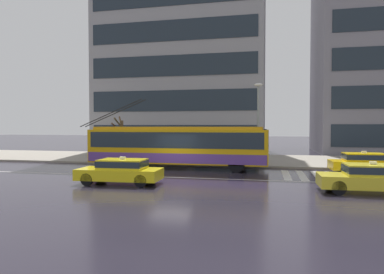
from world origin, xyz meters
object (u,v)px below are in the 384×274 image
object	(u,v)px
taxi_oncoming_far	(370,177)
street_lamp	(258,116)
pedestrian_at_shelter	(243,141)
pedestrian_approaching_curb	(177,141)
taxi_oncoming_near	(121,170)
taxi_ahead_of_bus	(366,162)
street_tree_bare	(121,137)
bus_shelter	(172,138)
trolleybus	(178,146)
pedestrian_walking_past	(134,140)

from	to	relation	value
taxi_oncoming_far	street_lamp	world-z (taller)	street_lamp
taxi_oncoming_far	street_lamp	distance (m)	10.67
pedestrian_at_shelter	pedestrian_approaching_curb	size ratio (longest dim) A/B	1.02
taxi_oncoming_near	street_lamp	xyz separation A→B (m)	(6.58, 9.04, 2.96)
taxi_ahead_of_bus	street_lamp	size ratio (longest dim) A/B	0.75
pedestrian_at_shelter	pedestrian_approaching_curb	xyz separation A→B (m)	(-5.43, 0.91, -0.07)
taxi_ahead_of_bus	pedestrian_approaching_curb	size ratio (longest dim) A/B	2.16
street_lamp	street_tree_bare	xyz separation A→B (m)	(-11.09, 1.12, -1.63)
taxi_oncoming_near	pedestrian_at_shelter	world-z (taller)	pedestrian_at_shelter
bus_shelter	pedestrian_at_shelter	world-z (taller)	bus_shelter
trolleybus	taxi_oncoming_near	bearing A→B (deg)	-100.01
taxi_oncoming_near	pedestrian_approaching_curb	distance (m)	10.96
street_tree_bare	pedestrian_approaching_curb	bearing A→B (deg)	9.25
pedestrian_approaching_curb	bus_shelter	bearing A→B (deg)	-104.99
pedestrian_walking_past	bus_shelter	bearing A→B (deg)	3.46
pedestrian_approaching_curb	street_lamp	world-z (taller)	street_lamp
trolleybus	street_lamp	distance (m)	6.20
taxi_oncoming_far	street_tree_bare	distance (m)	19.10
bus_shelter	pedestrian_walking_past	bearing A→B (deg)	-176.54
pedestrian_at_shelter	pedestrian_walking_past	xyz separation A→B (m)	(-8.76, -0.05, -0.03)
pedestrian_at_shelter	trolleybus	bearing A→B (deg)	-142.90
taxi_oncoming_near	bus_shelter	world-z (taller)	bus_shelter
taxi_oncoming_far	street_tree_bare	bearing A→B (deg)	148.33
taxi_oncoming_far	street_lamp	bearing A→B (deg)	119.97
pedestrian_approaching_curb	pedestrian_at_shelter	bearing A→B (deg)	-9.48
taxi_oncoming_far	street_lamp	xyz separation A→B (m)	(-5.12, 8.88, 2.96)
taxi_ahead_of_bus	taxi_oncoming_near	size ratio (longest dim) A/B	1.03
taxi_oncoming_far	street_tree_bare	xyz separation A→B (m)	(-16.22, 10.00, 1.34)
street_tree_bare	pedestrian_walking_past	bearing A→B (deg)	-9.83
taxi_oncoming_near	taxi_oncoming_far	world-z (taller)	same
bus_shelter	street_tree_bare	bearing A→B (deg)	179.71
taxi_ahead_of_bus	street_tree_bare	bearing A→B (deg)	169.56
trolleybus	street_tree_bare	distance (m)	6.66
taxi_oncoming_near	street_tree_bare	xyz separation A→B (m)	(-4.51, 10.17, 1.34)
bus_shelter	street_tree_bare	xyz separation A→B (m)	(-4.34, 0.02, 0.06)
pedestrian_approaching_curb	pedestrian_walking_past	xyz separation A→B (m)	(-3.33, -0.95, 0.04)
street_lamp	street_tree_bare	world-z (taller)	street_lamp
taxi_oncoming_near	bus_shelter	size ratio (longest dim) A/B	1.15
pedestrian_approaching_curb	street_lamp	bearing A→B (deg)	-15.88
bus_shelter	pedestrian_at_shelter	bearing A→B (deg)	-1.45
taxi_ahead_of_bus	street_lamp	world-z (taller)	street_lamp
trolleybus	taxi_ahead_of_bus	xyz separation A→B (m)	(12.01, 0.13, -0.89)
taxi_oncoming_near	pedestrian_at_shelter	bearing A→B (deg)	61.37
pedestrian_walking_past	street_tree_bare	bearing A→B (deg)	170.17
taxi_oncoming_near	taxi_ahead_of_bus	bearing A→B (deg)	27.58
taxi_ahead_of_bus	taxi_oncoming_near	world-z (taller)	same
taxi_ahead_of_bus	street_lamp	distance (m)	7.57
trolleybus	street_tree_bare	size ratio (longest dim) A/B	3.69
taxi_ahead_of_bus	taxi_oncoming_far	xyz separation A→B (m)	(-1.51, -6.74, -0.00)
bus_shelter	pedestrian_walking_past	xyz separation A→B (m)	(-3.12, -0.19, -0.19)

